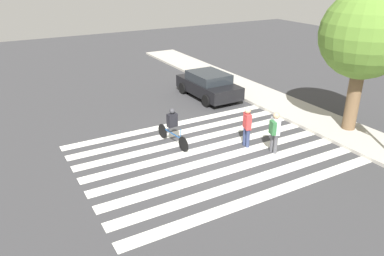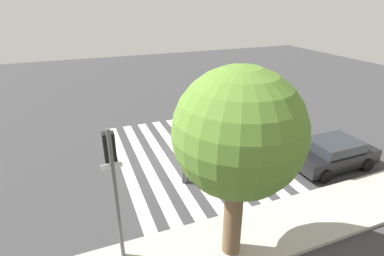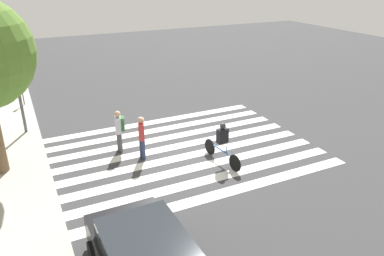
{
  "view_description": "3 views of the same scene",
  "coord_description": "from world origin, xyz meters",
  "px_view_note": "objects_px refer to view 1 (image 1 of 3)",
  "views": [
    {
      "loc": [
        11.05,
        -7.04,
        6.8
      ],
      "look_at": [
        -0.51,
        -0.49,
        1.03
      ],
      "focal_mm": 35.0,
      "sensor_mm": 36.0,
      "label": 1
    },
    {
      "loc": [
        5.0,
        12.86,
        7.59
      ],
      "look_at": [
        -0.38,
        -0.65,
        1.21
      ],
      "focal_mm": 28.0,
      "sensor_mm": 36.0,
      "label": 2
    },
    {
      "loc": [
        -12.14,
        5.56,
        6.71
      ],
      "look_at": [
        -0.75,
        0.02,
        1.27
      ],
      "focal_mm": 35.0,
      "sensor_mm": 36.0,
      "label": 3
    }
  ],
  "objects_px": {
    "cyclist_mid_street": "(172,125)",
    "car_parked_dark_suv": "(208,85)",
    "pedestrian_adult_yellow_jacket": "(275,130)",
    "street_tree": "(365,36)",
    "pedestrian_adult_tall_backpack": "(247,125)"
  },
  "relations": [
    {
      "from": "pedestrian_adult_tall_backpack",
      "to": "cyclist_mid_street",
      "type": "bearing_deg",
      "value": 75.71
    },
    {
      "from": "pedestrian_adult_yellow_jacket",
      "to": "car_parked_dark_suv",
      "type": "relative_size",
      "value": 0.41
    },
    {
      "from": "cyclist_mid_street",
      "to": "car_parked_dark_suv",
      "type": "distance_m",
      "value": 6.32
    },
    {
      "from": "pedestrian_adult_yellow_jacket",
      "to": "car_parked_dark_suv",
      "type": "xyz_separation_m",
      "value": [
        -7.05,
        1.38,
        -0.26
      ]
    },
    {
      "from": "pedestrian_adult_tall_backpack",
      "to": "pedestrian_adult_yellow_jacket",
      "type": "xyz_separation_m",
      "value": [
        0.98,
        0.58,
        0.04
      ]
    },
    {
      "from": "pedestrian_adult_yellow_jacket",
      "to": "car_parked_dark_suv",
      "type": "bearing_deg",
      "value": -174.2
    },
    {
      "from": "street_tree",
      "to": "car_parked_dark_suv",
      "type": "distance_m",
      "value": 8.43
    },
    {
      "from": "pedestrian_adult_yellow_jacket",
      "to": "cyclist_mid_street",
      "type": "height_order",
      "value": "pedestrian_adult_yellow_jacket"
    },
    {
      "from": "pedestrian_adult_yellow_jacket",
      "to": "street_tree",
      "type": "bearing_deg",
      "value": 106.27
    },
    {
      "from": "pedestrian_adult_yellow_jacket",
      "to": "car_parked_dark_suv",
      "type": "distance_m",
      "value": 7.19
    },
    {
      "from": "street_tree",
      "to": "pedestrian_adult_tall_backpack",
      "type": "distance_m",
      "value": 5.97
    },
    {
      "from": "pedestrian_adult_yellow_jacket",
      "to": "cyclist_mid_street",
      "type": "distance_m",
      "value": 4.06
    },
    {
      "from": "street_tree",
      "to": "pedestrian_adult_tall_backpack",
      "type": "relative_size",
      "value": 3.62
    },
    {
      "from": "street_tree",
      "to": "car_parked_dark_suv",
      "type": "bearing_deg",
      "value": -157.51
    },
    {
      "from": "pedestrian_adult_tall_backpack",
      "to": "car_parked_dark_suv",
      "type": "bearing_deg",
      "value": 0.47
    }
  ]
}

